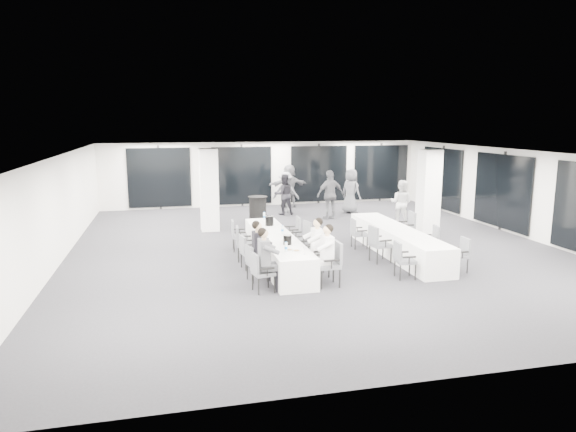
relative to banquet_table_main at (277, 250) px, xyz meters
name	(u,v)px	position (x,y,z in m)	size (l,w,h in m)	color
room	(332,195)	(2.31, 2.50, 1.01)	(14.04, 16.04, 2.84)	#25252A
column_left	(209,190)	(-1.37, 4.59, 1.02)	(0.60, 0.60, 2.80)	white
column_right	(429,192)	(5.63, 2.39, 1.02)	(0.60, 0.60, 2.80)	white
banquet_table_main	(277,250)	(0.00, 0.00, 0.00)	(0.90, 5.00, 0.75)	white
banquet_table_side	(397,242)	(3.48, 0.11, 0.00)	(0.90, 5.00, 0.75)	white
cocktail_table	(258,210)	(0.44, 5.42, 0.13)	(0.72, 0.72, 0.99)	black
chair_main_left_near	(260,270)	(-0.83, -2.16, 0.13)	(0.53, 0.56, 0.89)	#525459
chair_main_left_second	(254,261)	(-0.82, -1.36, 0.11)	(0.52, 0.54, 0.86)	#525459
chair_main_left_mid	(247,250)	(-0.82, -0.33, 0.12)	(0.50, 0.54, 0.87)	#525459
chair_main_left_fourth	(242,241)	(-0.83, 0.50, 0.16)	(0.52, 0.56, 0.93)	#525459
chair_main_left_far	(237,233)	(-0.83, 1.59, 0.13)	(0.48, 0.53, 0.89)	#525459
chair_main_right_near	(332,261)	(0.84, -2.10, 0.21)	(0.52, 0.59, 1.02)	#525459
chair_main_right_second	(321,252)	(0.84, -1.29, 0.22)	(0.53, 0.59, 1.03)	#525459
chair_main_right_mid	(309,246)	(0.83, -0.22, 0.11)	(0.43, 0.49, 0.86)	#525459
chair_main_right_fourth	(303,237)	(0.84, 0.48, 0.19)	(0.57, 0.61, 0.99)	#525459
chair_main_right_far	(294,231)	(0.83, 1.47, 0.16)	(0.49, 0.55, 0.94)	#525459
chair_side_left_near	(402,258)	(2.65, -1.96, 0.14)	(0.49, 0.53, 0.89)	#525459
chair_side_left_mid	(378,242)	(2.65, -0.49, 0.18)	(0.55, 0.59, 0.98)	#525459
chair_side_left_far	(357,232)	(2.65, 1.07, 0.12)	(0.46, 0.51, 0.87)	#525459
chair_side_right_near	(460,252)	(4.31, -1.78, 0.12)	(0.44, 0.49, 0.86)	#525459
chair_side_right_mid	(431,239)	(4.31, -0.32, 0.12)	(0.50, 0.54, 0.88)	#525459
chair_side_right_far	(407,226)	(4.32, 1.18, 0.20)	(0.55, 0.60, 1.00)	#525459
seated_guest_a	(267,256)	(-0.67, -2.15, 0.44)	(0.50, 0.38, 1.44)	#515358
seated_guest_b	(260,247)	(-0.67, -1.34, 0.44)	(0.50, 0.38, 1.44)	black
seated_guest_c	(324,251)	(0.67, -2.10, 0.44)	(0.50, 0.38, 1.44)	white
seated_guest_d	(315,243)	(0.67, -1.29, 0.44)	(0.50, 0.38, 1.44)	white
standing_guest_b	(284,192)	(1.76, 6.92, 0.55)	(0.89, 0.54, 1.85)	black
standing_guest_c	(286,190)	(1.97, 7.44, 0.56)	(1.22, 0.62, 1.88)	#515358
standing_guest_d	(330,191)	(3.28, 5.62, 0.69)	(1.25, 0.70, 2.12)	#515358
standing_guest_e	(351,188)	(4.50, 6.68, 0.64)	(0.98, 0.60, 2.03)	#515358
standing_guest_f	(289,183)	(2.37, 8.59, 0.68)	(1.94, 0.75, 2.12)	#515358
standing_guest_g	(208,197)	(-1.30, 6.20, 0.55)	(0.67, 0.54, 1.85)	white
standing_guest_h	(401,200)	(5.41, 3.95, 0.55)	(0.89, 0.54, 1.84)	white
ice_bucket_near	(287,240)	(0.06, -1.00, 0.49)	(0.21, 0.21, 0.23)	black
ice_bucket_far	(269,221)	(0.08, 1.35, 0.51)	(0.24, 0.24, 0.27)	black
water_bottle_a	(286,247)	(-0.13, -1.67, 0.48)	(0.07, 0.07, 0.22)	silver
water_bottle_b	(282,229)	(0.21, 0.24, 0.48)	(0.07, 0.07, 0.21)	silver
water_bottle_c	(264,216)	(0.10, 2.24, 0.49)	(0.07, 0.07, 0.23)	silver
plate_a	(289,250)	(-0.03, -1.56, 0.39)	(0.21, 0.21, 0.03)	white
plate_b	(297,251)	(0.12, -1.68, 0.39)	(0.22, 0.22, 0.03)	white
plate_c	(285,240)	(0.10, -0.61, 0.39)	(0.22, 0.22, 0.03)	white
wine_glass	(305,248)	(0.23, -2.00, 0.51)	(0.07, 0.07, 0.19)	silver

